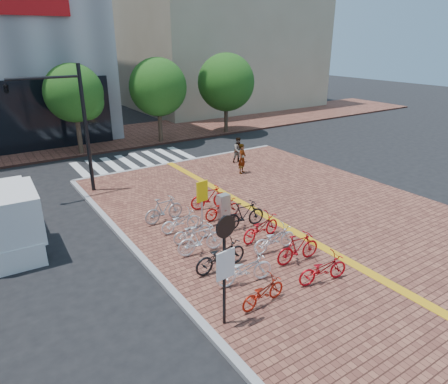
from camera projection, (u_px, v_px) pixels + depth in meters
ground at (264, 253)px, 14.99m from camera, size 120.00×120.00×0.00m
sidewalk at (437, 292)px, 12.62m from camera, size 14.00×34.00×0.15m
tactile_strip at (419, 300)px, 12.07m from camera, size 0.40×34.00×0.01m
kerb_north at (183, 162)px, 25.83m from camera, size 14.00×0.25×0.15m
far_sidewalk at (95, 140)px, 31.29m from camera, size 70.00×8.00×0.15m
building_beige at (214, 24)px, 45.88m from camera, size 20.00×18.00×18.00m
crosswalk at (135, 161)px, 26.13m from camera, size 7.50×4.00×0.01m
street_trees at (171, 88)px, 29.67m from camera, size 16.20×4.60×6.35m
bike_0 at (263, 292)px, 11.75m from camera, size 1.67×0.71×0.85m
bike_1 at (244, 269)px, 12.76m from camera, size 2.02×1.02×1.01m
bike_2 at (220, 255)px, 13.53m from camera, size 2.05×0.80×1.06m
bike_3 at (201, 239)px, 14.55m from camera, size 1.89×0.67×1.11m
bike_4 at (192, 231)px, 15.45m from camera, size 1.63×0.58×0.86m
bike_5 at (180, 221)px, 16.25m from camera, size 1.71×0.64×0.89m
bike_6 at (164, 210)px, 17.07m from camera, size 1.88×0.67×1.11m
bike_7 at (323, 269)px, 12.84m from camera, size 1.89×0.94×0.95m
bike_8 at (298, 248)px, 13.98m from camera, size 1.83×0.64×1.08m
bike_9 at (274, 239)px, 14.74m from camera, size 1.89×0.74×0.98m
bike_10 at (261, 227)px, 15.58m from camera, size 2.01×0.97×1.01m
bike_11 at (244, 215)px, 16.51m from camera, size 1.96×0.69×1.16m
bike_12 at (222, 208)px, 17.41m from camera, size 1.77×0.62×0.93m
bike_13 at (209, 197)px, 18.42m from camera, size 1.87×0.81×1.09m
pedestrian_a at (242, 159)px, 23.13m from camera, size 0.76×0.69×1.75m
pedestrian_b at (239, 150)px, 25.16m from camera, size 0.82×0.66×1.61m
utility_box at (224, 206)px, 17.39m from camera, size 0.52×0.39×1.10m
yellow_sign at (202, 195)px, 16.30m from camera, size 0.55×0.16×2.03m
notice_sign at (225, 258)px, 10.34m from camera, size 0.61×0.17×3.31m
traffic_light_pole at (51, 108)px, 18.49m from camera, size 3.39×1.31×6.32m
box_truck at (8, 219)px, 15.01m from camera, size 2.07×4.44×2.52m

